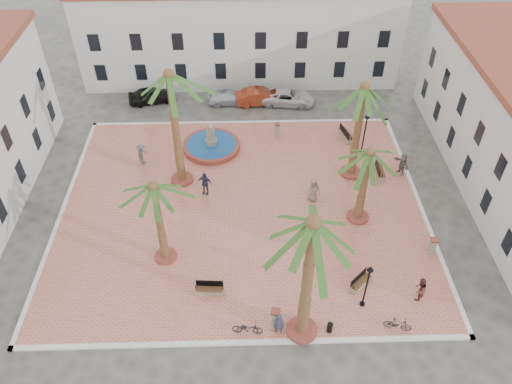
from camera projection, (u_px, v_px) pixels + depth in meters
ground at (242, 209)px, 36.32m from camera, size 120.00×120.00×0.00m
plaza at (242, 208)px, 36.27m from camera, size 26.00×22.00×0.15m
kerb_n at (241, 122)px, 44.44m from camera, size 26.30×0.30×0.16m
kerb_s at (244, 343)px, 28.10m from camera, size 26.30×0.30×0.16m
kerb_e at (419, 204)px, 36.53m from camera, size 0.30×22.30×0.16m
kerb_w at (62, 211)px, 36.00m from camera, size 0.30×22.30×0.16m
building_north at (240, 29)px, 47.99m from camera, size 30.40×7.40×9.50m
fountain at (211, 145)px, 41.26m from camera, size 4.70×4.70×2.43m
palm_nw at (170, 87)px, 33.02m from camera, size 5.57×5.57×9.47m
palm_sw at (155, 196)px, 29.04m from camera, size 4.63×4.63×6.52m
palm_s at (312, 237)px, 23.27m from camera, size 5.77×5.77×9.29m
palm_e at (368, 162)px, 32.02m from camera, size 4.96×4.96×6.18m
palm_ne at (363, 98)px, 34.47m from camera, size 5.33×5.33×8.09m
bench_s at (210, 290)px, 30.39m from camera, size 1.79×0.64×0.93m
bench_se at (360, 283)px, 30.82m from camera, size 1.58×1.55×0.90m
bench_e at (379, 172)px, 38.77m from camera, size 0.60×1.84×0.96m
bench_ne at (346, 136)px, 42.33m from camera, size 1.10×2.05×1.03m
lamppost_s at (368, 279)px, 28.31m from camera, size 0.39×0.39×3.57m
lamppost_e at (366, 127)px, 39.41m from camera, size 0.41×0.41×3.73m
bollard_se at (275, 318)px, 28.37m from camera, size 0.60×0.60×1.42m
bollard_n at (277, 130)px, 42.36m from camera, size 0.48×0.48×1.26m
bollard_e at (433, 246)px, 32.51m from camera, size 0.50×0.50×1.31m
litter_bin at (330, 327)px, 28.38m from camera, size 0.33×0.33×0.65m
cyclist_a at (279, 323)px, 27.97m from camera, size 0.66×0.47×1.70m
bicycle_a at (247, 328)px, 28.19m from camera, size 1.82×0.81×0.93m
cyclist_b at (420, 289)px, 29.69m from camera, size 1.08×1.07×1.76m
bicycle_b at (398, 324)px, 28.36m from camera, size 1.65×0.86×0.96m
pedestrian_fountain_a at (313, 190)px, 36.16m from camera, size 1.04×0.77×1.92m
pedestrian_fountain_b at (205, 183)px, 36.73m from camera, size 1.21×0.77×1.92m
pedestrian_north at (142, 154)px, 39.40m from camera, size 0.99×1.33×1.84m
pedestrian_east at (402, 164)px, 38.48m from camera, size 1.13×1.76×1.81m
car_black at (152, 95)px, 46.66m from camera, size 4.55×2.62×1.46m
car_red at (260, 97)px, 46.41m from camera, size 4.67×2.01×1.50m
car_silver at (230, 97)px, 46.60m from camera, size 4.37×2.07×1.23m
car_white at (288, 97)px, 46.46m from camera, size 5.24×2.90×1.39m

